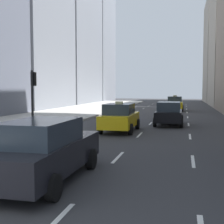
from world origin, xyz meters
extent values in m
cube|color=#ADAAA3|center=(-7.00, 27.00, 0.07)|extent=(8.00, 66.00, 0.15)
cube|color=white|center=(-0.20, 8.00, 0.01)|extent=(0.12, 2.00, 0.01)
cube|color=white|center=(-0.20, 14.00, 0.01)|extent=(0.12, 2.00, 0.01)
cube|color=white|center=(-0.20, 20.00, 0.01)|extent=(0.12, 2.00, 0.01)
cube|color=white|center=(-0.20, 26.00, 0.01)|extent=(0.12, 2.00, 0.01)
cube|color=white|center=(-0.20, 32.00, 0.01)|extent=(0.12, 2.00, 0.01)
cube|color=white|center=(-0.20, 38.00, 0.01)|extent=(0.12, 2.00, 0.01)
cube|color=white|center=(-0.20, 44.00, 0.01)|extent=(0.12, 2.00, 0.01)
cube|color=white|center=(-0.20, 50.00, 0.01)|extent=(0.12, 2.00, 0.01)
cube|color=white|center=(2.60, 2.00, 0.01)|extent=(0.12, 2.00, 0.01)
cube|color=white|center=(2.60, 8.00, 0.01)|extent=(0.12, 2.00, 0.01)
cube|color=white|center=(2.60, 14.00, 0.01)|extent=(0.12, 2.00, 0.01)
cube|color=white|center=(2.60, 20.00, 0.01)|extent=(0.12, 2.00, 0.01)
cube|color=white|center=(2.60, 26.00, 0.01)|extent=(0.12, 2.00, 0.01)
cube|color=white|center=(2.60, 32.00, 0.01)|extent=(0.12, 2.00, 0.01)
cube|color=white|center=(2.60, 38.00, 0.01)|extent=(0.12, 2.00, 0.01)
cube|color=white|center=(2.60, 44.00, 0.01)|extent=(0.12, 2.00, 0.01)
cube|color=white|center=(2.60, 50.00, 0.01)|extent=(0.12, 2.00, 0.01)
cube|color=white|center=(5.40, 8.00, 0.01)|extent=(0.12, 2.00, 0.01)
cube|color=white|center=(5.40, 14.00, 0.01)|extent=(0.12, 2.00, 0.01)
cube|color=white|center=(5.40, 20.00, 0.01)|extent=(0.12, 2.00, 0.01)
cube|color=white|center=(5.40, 26.00, 0.01)|extent=(0.12, 2.00, 0.01)
cube|color=white|center=(5.40, 32.00, 0.01)|extent=(0.12, 2.00, 0.01)
cube|color=white|center=(5.40, 38.00, 0.01)|extent=(0.12, 2.00, 0.01)
cube|color=white|center=(5.40, 44.00, 0.01)|extent=(0.12, 2.00, 0.01)
cube|color=white|center=(5.40, 50.00, 0.01)|extent=(0.12, 2.00, 0.01)
cube|color=gray|center=(-14.00, 63.72, 15.85)|extent=(6.00, 11.76, 31.70)
cube|color=gray|center=(12.00, 61.59, 9.93)|extent=(6.00, 14.16, 19.86)
cube|color=yellow|center=(4.00, 34.38, 0.71)|extent=(1.80, 4.40, 0.76)
cube|color=#28333D|center=(4.00, 34.12, 1.41)|extent=(1.58, 2.29, 0.64)
cube|color=#F2E599|center=(4.00, 34.12, 1.80)|extent=(0.44, 0.20, 0.14)
cylinder|color=black|center=(3.10, 35.74, 0.33)|extent=(0.22, 0.66, 0.66)
cylinder|color=black|center=(4.90, 35.74, 0.33)|extent=(0.22, 0.66, 0.66)
cylinder|color=black|center=(3.10, 33.02, 0.33)|extent=(0.22, 0.66, 0.66)
cylinder|color=black|center=(4.90, 33.02, 0.33)|extent=(0.22, 0.66, 0.66)
cube|color=yellow|center=(1.20, 15.24, 0.71)|extent=(1.80, 4.40, 0.76)
cube|color=#28333D|center=(1.20, 14.97, 1.41)|extent=(1.58, 2.29, 0.64)
cube|color=#F2E599|center=(1.20, 14.97, 1.80)|extent=(0.44, 0.20, 0.14)
cylinder|color=black|center=(0.30, 16.60, 0.33)|extent=(0.22, 0.66, 0.66)
cylinder|color=black|center=(2.10, 16.60, 0.33)|extent=(0.22, 0.66, 0.66)
cylinder|color=black|center=(0.30, 13.87, 0.33)|extent=(0.22, 0.66, 0.66)
cylinder|color=black|center=(2.10, 13.87, 0.33)|extent=(0.22, 0.66, 0.66)
cube|color=black|center=(4.00, 19.42, 0.69)|extent=(1.80, 4.49, 0.72)
cube|color=#28333D|center=(4.00, 19.15, 1.37)|extent=(1.58, 2.34, 0.64)
cylinder|color=black|center=(3.10, 20.81, 0.33)|extent=(0.22, 0.66, 0.66)
cylinder|color=black|center=(4.90, 20.81, 0.33)|extent=(0.22, 0.66, 0.66)
cylinder|color=black|center=(3.10, 18.02, 0.33)|extent=(0.22, 0.66, 0.66)
cylinder|color=black|center=(4.90, 18.02, 0.33)|extent=(0.22, 0.66, 0.66)
cube|color=black|center=(1.20, 4.60, 0.73)|extent=(1.80, 4.94, 0.80)
cube|color=#28333D|center=(1.20, 4.30, 1.45)|extent=(1.58, 2.57, 0.64)
cylinder|color=black|center=(0.30, 6.13, 0.33)|extent=(0.22, 0.66, 0.66)
cylinder|color=black|center=(2.10, 6.13, 0.33)|extent=(0.22, 0.66, 0.66)
cylinder|color=black|center=(2.10, 3.07, 0.33)|extent=(0.22, 0.66, 0.66)
cylinder|color=black|center=(-2.75, 11.47, 1.80)|extent=(0.12, 0.12, 3.60)
cube|color=black|center=(-2.75, 11.65, 3.15)|extent=(0.24, 0.20, 0.72)
sphere|color=red|center=(-2.75, 11.76, 3.38)|extent=(0.14, 0.14, 0.14)
sphere|color=#4C3F14|center=(-2.75, 11.76, 3.15)|extent=(0.14, 0.14, 0.14)
sphere|color=#198C2D|center=(-2.75, 11.76, 2.92)|extent=(0.14, 0.14, 0.14)
camera|label=1|loc=(5.04, -3.57, 2.64)|focal=50.00mm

